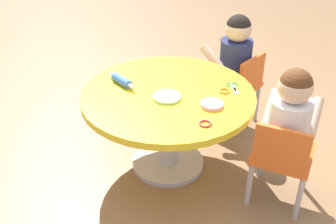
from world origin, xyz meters
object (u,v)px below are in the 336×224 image
object	(u,v)px
craft_table	(168,109)
craft_scissors	(233,87)
child_chair_left	(282,156)
rolling_pin	(122,81)
child_chair_right	(237,85)
seated_child_right	(235,53)
seated_child_left	(290,116)

from	to	relation	value
craft_table	craft_scissors	xyz separation A→B (m)	(-0.01, -0.38, 0.11)
child_chair_left	rolling_pin	size ratio (longest dim) A/B	2.54
child_chair_left	child_chair_right	distance (m)	0.79
rolling_pin	craft_scissors	distance (m)	0.64
rolling_pin	craft_table	bearing A→B (deg)	-121.05
craft_table	seated_child_right	size ratio (longest dim) A/B	1.92
child_chair_left	seated_child_left	xyz separation A→B (m)	(0.03, -0.02, 0.23)
craft_table	craft_scissors	bearing A→B (deg)	-90.99
craft_table	rolling_pin	bearing A→B (deg)	58.95
child_chair_right	seated_child_right	distance (m)	0.23
seated_child_right	rolling_pin	distance (m)	0.82
child_chair_left	seated_child_left	world-z (taller)	seated_child_left
craft_table	seated_child_left	bearing A→B (deg)	-125.11
rolling_pin	craft_scissors	bearing A→B (deg)	-103.82
seated_child_left	seated_child_right	xyz separation A→B (m)	(0.79, 0.02, 0.00)
seated_child_left	rolling_pin	distance (m)	0.95
seated_child_left	child_chair_left	bearing A→B (deg)	144.44
rolling_pin	seated_child_right	bearing A→B (deg)	-71.34
seated_child_right	rolling_pin	xyz separation A→B (m)	(-0.26, 0.77, 0.00)
seated_child_right	craft_scissors	distance (m)	0.44
seated_child_left	rolling_pin	world-z (taller)	seated_child_left
child_chair_left	seated_child_left	bearing A→B (deg)	-35.56
child_chair_left	rolling_pin	world-z (taller)	rolling_pin
seated_child_right	craft_scissors	xyz separation A→B (m)	(-0.41, 0.15, -0.02)
craft_scissors	child_chair_left	bearing A→B (deg)	-160.48
child_chair_right	rolling_pin	size ratio (longest dim) A/B	2.54
child_chair_right	seated_child_right	world-z (taller)	seated_child_right
child_chair_right	seated_child_right	bearing A→B (deg)	37.09
seated_child_left	craft_table	bearing A→B (deg)	54.89
craft_table	child_chair_right	distance (m)	0.68
seated_child_left	seated_child_right	bearing A→B (deg)	1.21
seated_child_left	craft_scissors	size ratio (longest dim) A/B	3.74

